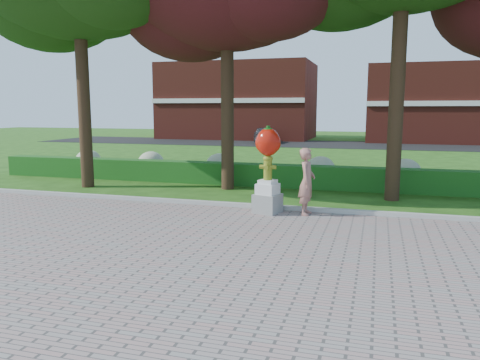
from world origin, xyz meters
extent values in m
plane|color=#214812|center=(0.00, 0.00, 0.00)|extent=(100.00, 100.00, 0.00)
cube|color=gray|center=(0.00, -4.00, 0.02)|extent=(40.00, 14.00, 0.04)
cube|color=#ADADA5|center=(0.00, 3.00, 0.07)|extent=(40.00, 0.18, 0.15)
cube|color=#1B4E16|center=(0.00, 7.00, 0.40)|extent=(24.00, 0.70, 0.80)
ellipsoid|color=#B1B98D|center=(-9.00, 8.00, 0.55)|extent=(1.10, 1.10, 0.99)
ellipsoid|color=#B1B98D|center=(-6.00, 8.00, 0.55)|extent=(1.10, 1.10, 0.99)
ellipsoid|color=#B1B98D|center=(-3.00, 8.00, 0.55)|extent=(1.10, 1.10, 0.99)
ellipsoid|color=#B1B98D|center=(1.00, 8.00, 0.55)|extent=(1.10, 1.10, 0.99)
ellipsoid|color=#B1B98D|center=(4.00, 8.00, 0.55)|extent=(1.10, 1.10, 0.99)
cube|color=black|center=(0.00, 28.00, 0.01)|extent=(50.00, 8.00, 0.02)
cube|color=maroon|center=(-10.00, 34.00, 3.50)|extent=(14.00, 8.00, 7.00)
cube|color=maroon|center=(8.00, 34.00, 3.20)|extent=(12.00, 8.00, 6.40)
cylinder|color=black|center=(-7.00, 5.00, 3.36)|extent=(0.44, 0.44, 6.72)
cylinder|color=black|center=(-2.00, 6.00, 3.08)|extent=(0.44, 0.44, 6.16)
ellipsoid|color=black|center=(-3.65, 6.88, 6.60)|extent=(5.28, 5.28, 4.22)
cylinder|color=black|center=(3.50, 5.50, 3.64)|extent=(0.44, 0.44, 7.28)
cube|color=gray|center=(0.26, 2.50, 0.29)|extent=(0.77, 0.77, 0.51)
cube|color=silver|center=(0.26, 2.50, 0.69)|extent=(0.62, 0.62, 0.28)
cube|color=silver|center=(0.26, 2.50, 0.88)|extent=(0.50, 0.50, 0.10)
cylinder|color=olive|center=(0.26, 2.50, 1.21)|extent=(0.22, 0.22, 0.57)
ellipsoid|color=olive|center=(0.26, 2.50, 1.50)|extent=(0.26, 0.26, 0.18)
cylinder|color=olive|center=(0.09, 2.50, 1.27)|extent=(0.12, 0.11, 0.11)
cylinder|color=olive|center=(0.42, 2.50, 1.27)|extent=(0.12, 0.11, 0.11)
cylinder|color=olive|center=(0.26, 2.35, 1.27)|extent=(0.12, 0.12, 0.12)
cylinder|color=olive|center=(0.26, 2.50, 1.58)|extent=(0.08, 0.08, 0.05)
ellipsoid|color=#B31709|center=(0.26, 2.50, 1.93)|extent=(0.63, 0.57, 0.73)
ellipsoid|color=#B31709|center=(0.07, 2.50, 1.91)|extent=(0.31, 0.31, 0.47)
ellipsoid|color=#B31709|center=(0.44, 2.50, 1.91)|extent=(0.31, 0.31, 0.47)
cylinder|color=#125012|center=(0.26, 2.50, 2.30)|extent=(0.10, 0.10, 0.12)
ellipsoid|color=#125012|center=(0.26, 2.50, 2.27)|extent=(0.24, 0.24, 0.08)
imported|color=#AD7063|center=(1.28, 2.60, 0.92)|extent=(0.44, 0.65, 1.75)
imported|color=#3F4347|center=(-6.07, 28.11, 0.67)|extent=(2.58, 4.11, 1.30)
camera|label=1|loc=(3.03, -9.46, 2.80)|focal=35.00mm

